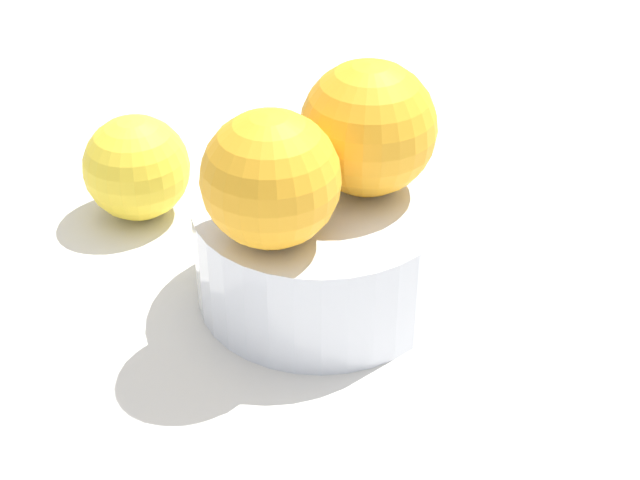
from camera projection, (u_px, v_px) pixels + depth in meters
ground_plane at (320, 307)px, 53.10cm from camera, size 110.00×110.00×2.00cm
fruit_bowl at (320, 251)px, 50.91cm from camera, size 13.51×13.51×5.99cm
orange_in_bowl_0 at (271, 179)px, 44.48cm from camera, size 6.79×6.79×6.79cm
orange_in_bowl_1 at (368, 128)px, 48.34cm from camera, size 7.16×7.16×7.16cm
orange_loose_0 at (137, 168)px, 57.48cm from camera, size 6.55×6.55×6.55cm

